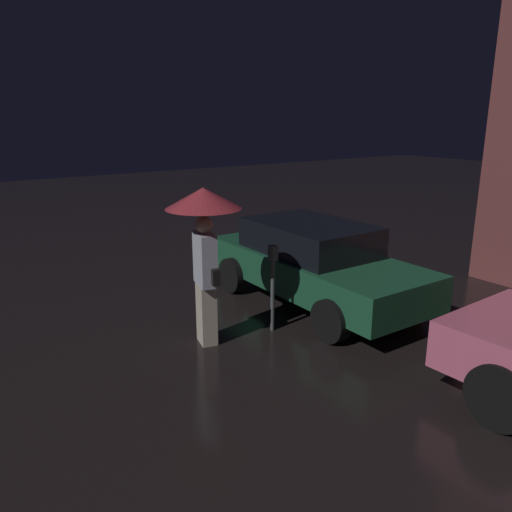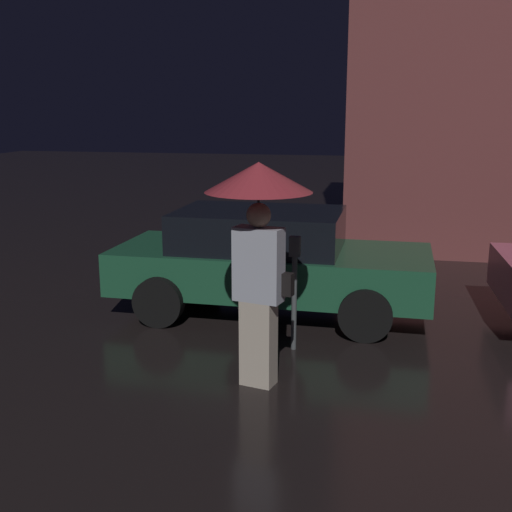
# 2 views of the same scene
# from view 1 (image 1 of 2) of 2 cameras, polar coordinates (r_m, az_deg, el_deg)

# --- Properties ---
(parked_car_green) EXTENTS (4.16, 1.89, 1.38)m
(parked_car_green) POSITION_cam_1_polar(r_m,az_deg,el_deg) (8.50, 6.60, -0.65)
(parked_car_green) COLOR #1E5638
(parked_car_green) RESTS_ON ground
(pedestrian_with_umbrella) EXTENTS (1.02, 1.02, 2.21)m
(pedestrian_with_umbrella) POSITION_cam_1_polar(r_m,az_deg,el_deg) (6.69, -5.95, 3.35)
(pedestrian_with_umbrella) COLOR beige
(pedestrian_with_umbrella) RESTS_ON ground
(parking_meter) EXTENTS (0.12, 0.10, 1.31)m
(parking_meter) POSITION_cam_1_polar(r_m,az_deg,el_deg) (7.29, 1.92, -2.64)
(parking_meter) COLOR #4C5154
(parking_meter) RESTS_ON ground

